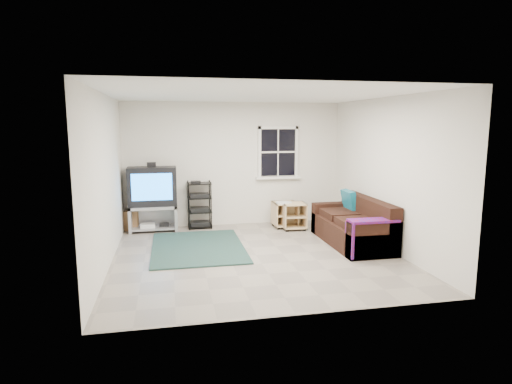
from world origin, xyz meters
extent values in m
plane|color=gray|center=(0.00, 0.00, 0.00)|extent=(4.60, 4.60, 0.00)
plane|color=white|center=(0.00, 0.00, 2.60)|extent=(4.60, 4.60, 0.00)
plane|color=silver|center=(0.00, 2.30, 1.30)|extent=(4.60, 0.00, 4.60)
plane|color=silver|center=(0.00, -2.30, 1.30)|extent=(4.60, 0.00, 4.60)
plane|color=silver|center=(-2.30, 0.00, 1.30)|extent=(0.00, 4.60, 4.60)
plane|color=silver|center=(2.30, 0.00, 1.30)|extent=(0.00, 4.60, 4.60)
cube|color=black|center=(0.95, 2.28, 1.55)|extent=(0.80, 0.01, 1.02)
cube|color=white|center=(0.95, 2.26, 2.07)|extent=(0.88, 0.06, 0.06)
cube|color=white|center=(0.95, 2.25, 1.00)|extent=(0.98, 0.14, 0.05)
cube|color=white|center=(0.54, 2.26, 1.55)|extent=(0.06, 0.06, 1.10)
cube|color=white|center=(1.36, 2.26, 1.55)|extent=(0.06, 0.06, 1.10)
cube|color=white|center=(0.95, 2.27, 1.55)|extent=(0.78, 0.04, 0.04)
cube|color=#A3A3AB|center=(-1.71, 2.03, 0.49)|extent=(0.95, 0.48, 0.06)
cube|color=#A3A3AB|center=(-2.15, 2.03, 0.26)|extent=(0.06, 0.48, 0.52)
cube|color=#A3A3AB|center=(-1.26, 2.03, 0.26)|extent=(0.06, 0.48, 0.52)
cube|color=#A3A3AB|center=(-1.71, 2.03, 0.07)|extent=(0.84, 0.44, 0.04)
cube|color=#A3A3AB|center=(-1.71, 2.25, 0.26)|extent=(0.95, 0.04, 0.52)
cube|color=silver|center=(-1.82, 1.99, 0.12)|extent=(0.29, 0.23, 0.08)
cube|color=black|center=(-1.50, 2.03, 0.11)|extent=(0.19, 0.17, 0.06)
cube|color=black|center=(-1.71, 2.03, 0.91)|extent=(0.95, 0.40, 0.78)
cube|color=blue|center=(-1.71, 1.83, 0.93)|extent=(0.78, 0.01, 0.53)
cube|color=black|center=(-1.71, 2.03, 1.35)|extent=(0.17, 0.12, 0.10)
cylinder|color=black|center=(-0.99, 1.94, 0.49)|extent=(0.02, 0.02, 0.98)
cylinder|color=black|center=(-0.54, 1.94, 0.49)|extent=(0.02, 0.02, 0.98)
cylinder|color=black|center=(-0.99, 2.26, 0.49)|extent=(0.02, 0.02, 0.98)
cylinder|color=black|center=(-0.54, 2.26, 0.49)|extent=(0.02, 0.02, 0.98)
cube|color=black|center=(-0.77, 2.10, 0.04)|extent=(0.49, 0.36, 0.02)
cube|color=black|center=(-0.77, 2.10, 0.09)|extent=(0.38, 0.29, 0.08)
cube|color=black|center=(-0.77, 2.10, 0.34)|extent=(0.49, 0.36, 0.02)
cube|color=black|center=(-0.77, 2.10, 0.39)|extent=(0.38, 0.29, 0.08)
cube|color=black|center=(-0.77, 2.10, 0.64)|extent=(0.49, 0.36, 0.02)
cube|color=black|center=(-0.77, 2.10, 0.69)|extent=(0.38, 0.29, 0.08)
cube|color=black|center=(-0.77, 2.10, 0.94)|extent=(0.49, 0.36, 0.02)
cube|color=tan|center=(1.12, 1.59, 0.53)|extent=(0.48, 0.48, 0.02)
cube|color=tan|center=(1.12, 1.59, 0.06)|extent=(0.48, 0.48, 0.02)
cube|color=tan|center=(0.90, 1.60, 0.30)|extent=(0.04, 0.46, 0.50)
cube|color=tan|center=(1.34, 1.58, 0.30)|extent=(0.04, 0.46, 0.50)
cube|color=tan|center=(1.13, 1.81, 0.30)|extent=(0.42, 0.04, 0.50)
cube|color=tan|center=(1.12, 1.59, 0.28)|extent=(0.44, 0.46, 0.02)
cylinder|color=black|center=(0.93, 1.42, 0.02)|extent=(0.05, 0.05, 0.05)
cylinder|color=black|center=(1.31, 1.77, 0.02)|extent=(0.05, 0.05, 0.05)
cube|color=tan|center=(0.99, 1.81, 0.52)|extent=(0.49, 0.49, 0.02)
cube|color=tan|center=(0.99, 1.81, 0.06)|extent=(0.49, 0.49, 0.02)
cube|color=tan|center=(0.76, 1.80, 0.29)|extent=(0.04, 0.48, 0.48)
cube|color=tan|center=(1.22, 1.82, 0.29)|extent=(0.04, 0.48, 0.48)
cube|color=tan|center=(0.98, 2.04, 0.29)|extent=(0.44, 0.04, 0.48)
cube|color=tan|center=(0.99, 1.81, 0.27)|extent=(0.45, 0.47, 0.02)
cylinder|color=black|center=(0.80, 1.62, 0.02)|extent=(0.05, 0.05, 0.05)
cylinder|color=black|center=(1.17, 2.01, 0.02)|extent=(0.05, 0.05, 0.05)
cylinder|color=silver|center=(0.94, 1.71, 0.54)|extent=(0.34, 0.34, 0.02)
cube|color=black|center=(1.83, 0.34, 0.20)|extent=(0.87, 1.94, 0.41)
cube|color=black|center=(2.15, 0.34, 0.61)|extent=(0.23, 1.94, 0.42)
cube|color=black|center=(1.83, 1.19, 0.30)|extent=(0.87, 0.23, 0.60)
cube|color=black|center=(1.83, -0.51, 0.30)|extent=(0.87, 0.23, 0.60)
cube|color=black|center=(1.76, -0.05, 0.47)|extent=(0.58, 0.70, 0.13)
cube|color=black|center=(1.76, 0.73, 0.47)|extent=(0.58, 0.70, 0.13)
cube|color=teal|center=(2.01, 0.87, 0.70)|extent=(0.19, 0.46, 0.40)
cube|color=#0D1696|center=(1.82, -0.51, 0.62)|extent=(0.80, 0.29, 0.04)
cube|color=#0D1696|center=(1.42, -0.51, 0.32)|extent=(0.04, 0.29, 0.56)
cube|color=black|center=(-0.91, 0.63, 0.01)|extent=(1.58, 2.17, 0.03)
cube|color=#A47549|center=(-2.16, 2.16, 0.20)|extent=(0.30, 0.21, 0.40)
camera|label=1|loc=(-1.37, -6.68, 2.14)|focal=30.00mm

